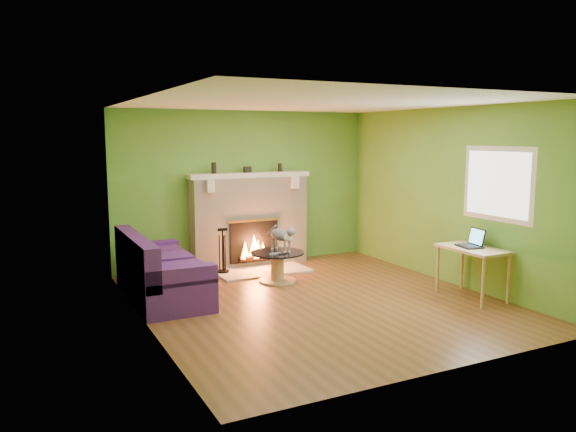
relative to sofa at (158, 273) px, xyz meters
name	(u,v)px	position (x,y,z in m)	size (l,w,h in m)	color
floor	(317,301)	(1.86, -1.07, -0.34)	(5.00, 5.00, 0.00)	brown
ceiling	(319,103)	(1.86, -1.07, 2.26)	(5.00, 5.00, 0.00)	white
wall_back	(245,188)	(1.86, 1.43, 0.96)	(5.00, 5.00, 0.00)	#55842B
wall_front	(453,234)	(1.86, -3.57, 0.96)	(5.00, 5.00, 0.00)	#55842B
wall_left	(144,215)	(-0.39, -1.07, 0.96)	(5.00, 5.00, 0.00)	#55842B
wall_right	(450,196)	(4.11, -1.07, 0.96)	(5.00, 5.00, 0.00)	#55842B
window_frame	(498,184)	(4.10, -1.97, 1.21)	(1.20, 1.20, 0.00)	silver
window_pane	(497,184)	(4.09, -1.97, 1.21)	(1.06, 1.06, 0.00)	white
fireplace	(250,221)	(1.86, 1.25, 0.43)	(2.10, 0.46, 1.58)	beige
hearth	(262,271)	(1.86, 0.73, -0.33)	(1.50, 0.75, 0.03)	beige
mantel	(250,175)	(1.86, 1.23, 1.20)	(2.10, 0.28, 0.08)	beige
sofa	(158,273)	(0.00, 0.00, 0.00)	(0.90, 1.98, 0.89)	#40175A
coffee_table	(277,264)	(1.82, 0.08, -0.08)	(0.80, 0.80, 0.45)	tan
desk	(473,254)	(3.81, -1.87, 0.27)	(0.54, 0.94, 0.70)	tan
cat	(281,238)	(1.90, 0.13, 0.31)	(0.24, 0.65, 0.41)	slate
remote_silver	(275,253)	(1.72, -0.04, 0.12)	(0.17, 0.04, 0.02)	gray
remote_black	(284,254)	(1.84, -0.10, 0.12)	(0.16, 0.04, 0.02)	black
laptop	(470,238)	(3.79, -1.82, 0.48)	(0.29, 0.33, 0.25)	black
fire_tools	(223,250)	(1.24, 0.88, 0.05)	(0.19, 0.19, 0.72)	black
mantel_vase_left	(214,168)	(1.25, 1.26, 1.33)	(0.08, 0.08, 0.18)	black
mantel_vase_right	(280,167)	(2.43, 1.26, 1.31)	(0.07, 0.07, 0.14)	black
mantel_box	(247,170)	(1.83, 1.26, 1.29)	(0.12, 0.08, 0.10)	black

